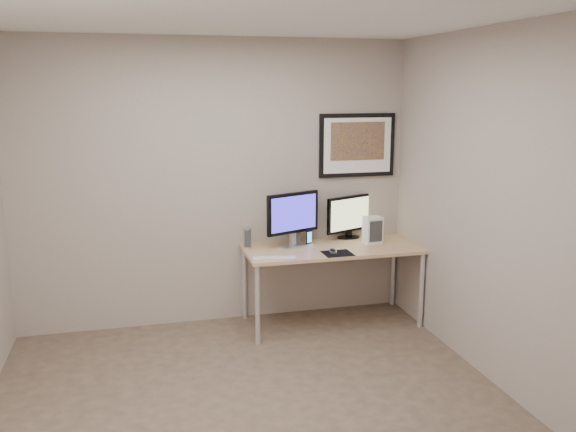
% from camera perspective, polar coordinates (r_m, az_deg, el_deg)
% --- Properties ---
extents(floor, '(3.60, 3.60, 0.00)m').
position_cam_1_polar(floor, '(4.41, -3.17, -17.45)').
color(floor, '#4F3B31').
rests_on(floor, ground).
extents(room, '(3.60, 3.60, 3.60)m').
position_cam_1_polar(room, '(4.31, -4.59, 5.00)').
color(room, white).
rests_on(room, ground).
extents(desk, '(1.60, 0.70, 0.73)m').
position_cam_1_polar(desk, '(5.61, 4.10, -3.56)').
color(desk, '#A07A4D').
rests_on(desk, floor).
extents(framed_art, '(0.75, 0.04, 0.60)m').
position_cam_1_polar(framed_art, '(5.86, 6.48, 6.60)').
color(framed_art, black).
rests_on(framed_art, room).
extents(monitor_large, '(0.52, 0.26, 0.50)m').
position_cam_1_polar(monitor_large, '(5.53, 0.46, -0.08)').
color(monitor_large, '#BABABF').
rests_on(monitor_large, desk).
extents(monitor_tv, '(0.50, 0.23, 0.42)m').
position_cam_1_polar(monitor_tv, '(5.87, 5.72, 0.02)').
color(monitor_tv, black).
rests_on(monitor_tv, desk).
extents(speaker_left, '(0.08, 0.08, 0.18)m').
position_cam_1_polar(speaker_left, '(5.54, -3.84, -2.06)').
color(speaker_left, '#BABABF').
rests_on(speaker_left, desk).
extents(speaker_right, '(0.07, 0.07, 0.18)m').
position_cam_1_polar(speaker_right, '(5.64, 0.75, -1.77)').
color(speaker_right, '#BABABF').
rests_on(speaker_right, desk).
extents(phone_dock, '(0.09, 0.09, 0.14)m').
position_cam_1_polar(phone_dock, '(5.61, 1.99, -2.07)').
color(phone_dock, black).
rests_on(phone_dock, desk).
extents(keyboard, '(0.39, 0.17, 0.01)m').
position_cam_1_polar(keyboard, '(5.20, -1.31, -3.95)').
color(keyboard, silver).
rests_on(keyboard, desk).
extents(mousepad, '(0.26, 0.23, 0.00)m').
position_cam_1_polar(mousepad, '(5.37, 4.66, -3.51)').
color(mousepad, black).
rests_on(mousepad, desk).
extents(mouse, '(0.07, 0.10, 0.03)m').
position_cam_1_polar(mouse, '(5.40, 4.22, -3.24)').
color(mouse, black).
rests_on(mouse, mousepad).
extents(fan_unit, '(0.18, 0.14, 0.25)m').
position_cam_1_polar(fan_unit, '(5.74, 7.92, -1.30)').
color(fan_unit, white).
rests_on(fan_unit, desk).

